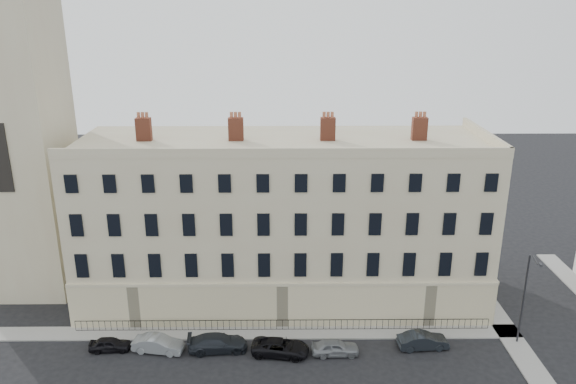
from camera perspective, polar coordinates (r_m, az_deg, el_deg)
name	(u,v)px	position (r m, az deg, el deg)	size (l,w,h in m)	color
ground	(361,370)	(45.04, 7.47, -17.46)	(160.00, 160.00, 0.00)	black
terrace	(283,220)	(51.53, -0.56, -2.87)	(36.22, 12.22, 17.00)	#C3B391
church_tower	(11,95)	(55.97, -26.35, 8.81)	(8.00, 8.13, 44.00)	#C3B391
pavement_terrace	(235,333)	(48.90, -5.40, -14.06)	(48.00, 2.00, 0.12)	gray
pavement_east_return	(494,313)	(54.66, 20.21, -11.44)	(2.00, 24.00, 0.12)	gray
railings	(282,325)	(48.80, -0.57, -13.35)	(35.00, 0.04, 0.96)	black
car_a	(110,344)	(48.56, -17.63, -14.53)	(1.31, 3.25, 1.11)	black
car_b	(158,344)	(47.38, -13.05, -14.82)	(1.42, 4.07, 1.34)	gray
car_c	(218,343)	(46.69, -7.16, -14.96)	(1.93, 4.74, 1.38)	black
car_d	(280,347)	(45.94, -0.78, -15.50)	(2.10, 4.56, 1.27)	black
car_e	(335,347)	(46.08, 4.82, -15.45)	(1.50, 3.73, 1.27)	gray
car_f	(423,341)	(47.87, 13.54, -14.47)	(1.42, 4.07, 1.34)	black
streetlamp	(525,296)	(49.00, 22.91, -9.69)	(0.47, 1.69, 7.89)	#2E2F33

